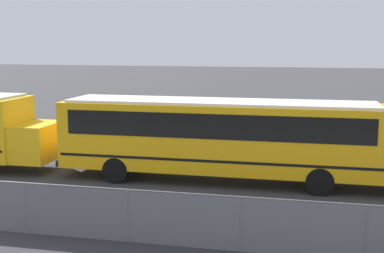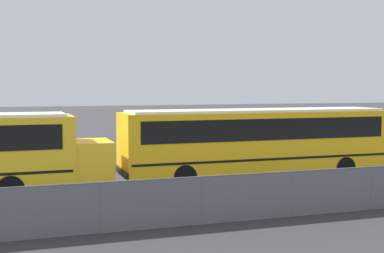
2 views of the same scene
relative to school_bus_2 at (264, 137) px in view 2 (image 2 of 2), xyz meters
name	(u,v)px [view 2 (image 2 of 2)]	position (x,y,z in m)	size (l,w,h in m)	color
school_bus_2	(264,137)	(0.00, 0.00, 0.00)	(13.89, 2.56, 3.16)	yellow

